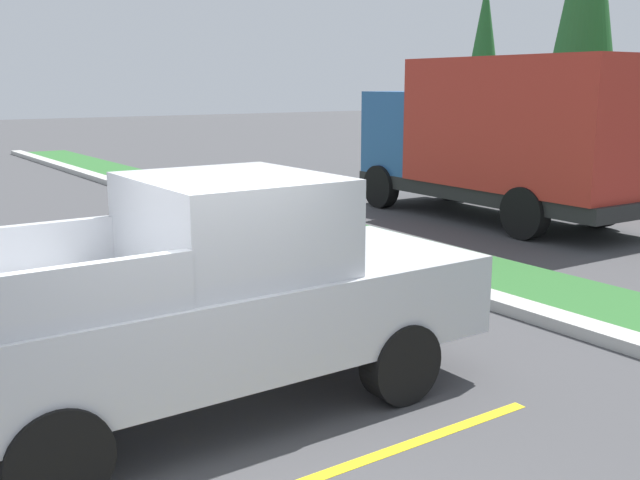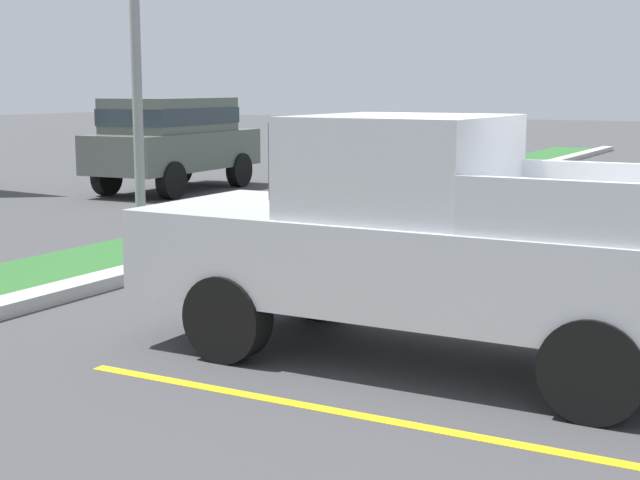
{
  "view_description": "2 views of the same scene",
  "coord_description": "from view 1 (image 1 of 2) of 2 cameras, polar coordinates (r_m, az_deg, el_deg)",
  "views": [
    {
      "loc": [
        4.86,
        -2.28,
        2.88
      ],
      "look_at": [
        -1.63,
        2.2,
        1.23
      ],
      "focal_mm": 41.88,
      "sensor_mm": 36.0,
      "label": 1
    },
    {
      "loc": [
        -8.24,
        -2.46,
        2.33
      ],
      "look_at": [
        -1.05,
        1.47,
        1.0
      ],
      "focal_mm": 52.75,
      "sensor_mm": 36.0,
      "label": 2
    }
  ],
  "objects": [
    {
      "name": "cypress_tree_leftmost",
      "position": [
        24.53,
        12.38,
        13.16
      ],
      "size": [
        1.57,
        1.57,
        6.03
      ],
      "color": "brown",
      "rests_on": "ground"
    },
    {
      "name": "ground_plane",
      "position": [
        6.09,
        -8.72,
        -16.52
      ],
      "size": [
        120.0,
        120.0,
        0.0
      ],
      "primitive_type": "plane",
      "color": "#424244"
    },
    {
      "name": "cargo_truck_distant",
      "position": [
        16.27,
        13.86,
        7.88
      ],
      "size": [
        6.86,
        2.64,
        3.4
      ],
      "color": "black",
      "rests_on": "ground"
    },
    {
      "name": "curb_strip",
      "position": [
        9.19,
        20.71,
        -6.71
      ],
      "size": [
        56.0,
        0.4,
        0.15
      ],
      "primitive_type": "cube",
      "color": "#B2B2AD",
      "rests_on": "ground"
    },
    {
      "name": "parking_line_near",
      "position": [
        8.3,
        -13.4,
        -8.76
      ],
      "size": [
        0.12,
        4.8,
        0.01
      ],
      "primitive_type": "cube",
      "color": "yellow",
      "rests_on": "ground"
    },
    {
      "name": "cypress_tree_left_inner",
      "position": [
        22.43,
        19.68,
        16.87
      ],
      "size": [
        2.25,
        2.25,
        8.64
      ],
      "color": "brown",
      "rests_on": "ground"
    },
    {
      "name": "pickup_truck_main",
      "position": [
        6.64,
        -8.49,
        -4.37
      ],
      "size": [
        1.98,
        5.23,
        2.1
      ],
      "color": "black",
      "rests_on": "ground"
    }
  ]
}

